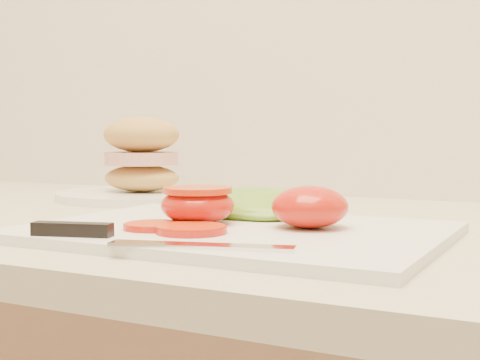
% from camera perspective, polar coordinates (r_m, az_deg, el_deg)
% --- Properties ---
extents(cutting_board, '(0.39, 0.29, 0.01)m').
position_cam_1_polar(cutting_board, '(0.65, -0.40, -4.44)').
color(cutting_board, silver).
rests_on(cutting_board, counter).
extents(tomato_half_dome, '(0.07, 0.07, 0.04)m').
position_cam_1_polar(tomato_half_dome, '(0.64, 5.97, -2.29)').
color(tomato_half_dome, red).
rests_on(tomato_half_dome, cutting_board).
extents(tomato_half_cut, '(0.07, 0.07, 0.04)m').
position_cam_1_polar(tomato_half_cut, '(0.67, -3.64, -2.03)').
color(tomato_half_cut, red).
rests_on(tomato_half_cut, cutting_board).
extents(tomato_slice_0, '(0.06, 0.06, 0.01)m').
position_cam_1_polar(tomato_slice_0, '(0.61, -4.16, -4.22)').
color(tomato_slice_0, '#D74518').
rests_on(tomato_slice_0, cutting_board).
extents(tomato_slice_1, '(0.06, 0.06, 0.01)m').
position_cam_1_polar(tomato_slice_1, '(0.64, -7.38, -3.91)').
color(tomato_slice_1, '#D74518').
rests_on(tomato_slice_1, cutting_board).
extents(lettuce_leaf_0, '(0.16, 0.12, 0.03)m').
position_cam_1_polar(lettuce_leaf_0, '(0.73, 1.47, -2.11)').
color(lettuce_leaf_0, '#6CB22F').
rests_on(lettuce_leaf_0, cutting_board).
extents(knife, '(0.24, 0.06, 0.01)m').
position_cam_1_polar(knife, '(0.58, -10.25, -4.67)').
color(knife, silver).
rests_on(knife, cutting_board).
extents(sandwich_plate, '(0.26, 0.26, 0.13)m').
position_cam_1_polar(sandwich_plate, '(1.03, -8.39, 0.91)').
color(sandwich_plate, white).
rests_on(sandwich_plate, counter).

